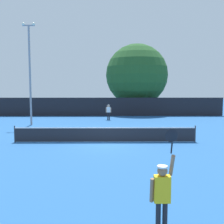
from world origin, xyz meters
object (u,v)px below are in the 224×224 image
(parked_car_mid, at_px, (124,106))
(large_tree, at_px, (137,75))
(player_serving, at_px, (162,190))
(tennis_ball, at_px, (83,139))
(player_receiving, at_px, (109,111))
(light_pole, at_px, (30,68))
(parked_car_near, at_px, (53,105))

(parked_car_mid, bearing_deg, large_tree, -40.66)
(player_serving, xyz_separation_m, parked_car_mid, (0.79, 31.30, -0.37))
(parked_car_mid, bearing_deg, tennis_ball, -105.81)
(player_serving, height_order, player_receiving, player_serving)
(tennis_ball, relative_size, light_pole, 0.01)
(large_tree, bearing_deg, parked_car_near, 159.44)
(light_pole, height_order, parked_car_near, light_pole)
(player_serving, relative_size, tennis_ball, 37.97)
(light_pole, bearing_deg, parked_car_mid, 53.83)
(large_tree, bearing_deg, player_receiving, -115.96)
(light_pole, distance_m, parked_car_near, 16.96)
(light_pole, xyz_separation_m, parked_car_near, (-1.49, 16.30, -4.46))
(light_pole, xyz_separation_m, large_tree, (10.97, 11.62, -0.11))
(parked_car_mid, bearing_deg, light_pole, -130.88)
(parked_car_mid, bearing_deg, parked_car_near, 157.41)
(player_receiving, bearing_deg, tennis_ball, 81.03)
(tennis_ball, bearing_deg, parked_car_mid, 78.89)
(player_serving, xyz_separation_m, large_tree, (2.41, 30.12, 3.99))
(large_tree, distance_m, parked_car_mid, 4.79)
(large_tree, xyz_separation_m, parked_car_mid, (-1.62, 1.17, -4.36))
(parked_car_near, distance_m, parked_car_mid, 11.40)
(parked_car_near, xyz_separation_m, parked_car_mid, (10.84, -3.50, 0.00))
(large_tree, xyz_separation_m, parked_car_near, (-12.46, 4.67, -4.36))
(player_serving, relative_size, large_tree, 0.28)
(tennis_ball, height_order, light_pole, light_pole)
(player_receiving, bearing_deg, player_serving, 93.55)
(large_tree, relative_size, parked_car_mid, 2.14)
(tennis_ball, bearing_deg, player_receiving, 81.03)
(player_receiving, xyz_separation_m, parked_car_mid, (2.17, 8.96, -0.21))
(parked_car_mid, bearing_deg, player_serving, -96.15)
(player_receiving, relative_size, parked_car_near, 0.38)
(player_serving, height_order, tennis_ball, player_serving)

